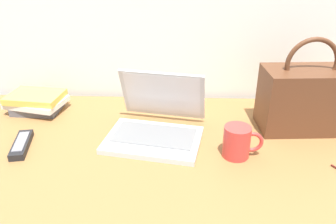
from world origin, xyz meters
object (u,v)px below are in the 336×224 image
laptop (157,123)px  book_stack (36,102)px  remote_control_near (22,144)px  coffee_mug (238,141)px  handbag (305,98)px

laptop → book_stack: size_ratio=1.48×
remote_control_near → laptop: bearing=12.6°
laptop → coffee_mug: laptop is taller
coffee_mug → book_stack: size_ratio=0.52×
remote_control_near → book_stack: 0.27m
laptop → handbag: handbag is taller
remote_control_near → handbag: size_ratio=0.50×
book_stack → handbag: bearing=-5.5°
book_stack → remote_control_near: bearing=-79.5°
handbag → book_stack: handbag is taller
laptop → handbag: size_ratio=1.07×
remote_control_near → book_stack: bearing=100.5°
remote_control_near → book_stack: book_stack is taller
laptop → remote_control_near: size_ratio=2.12×
handbag → coffee_mug: bearing=-143.2°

